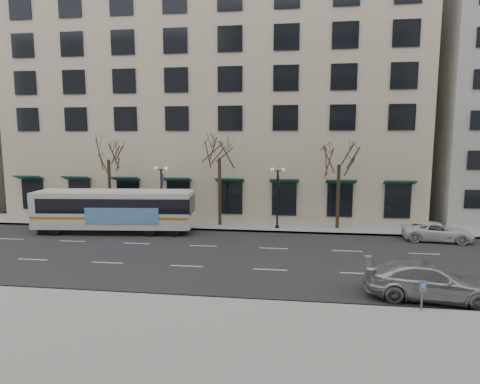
% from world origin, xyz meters
% --- Properties ---
extents(ground, '(160.00, 160.00, 0.00)m').
position_xyz_m(ground, '(0.00, 0.00, 0.00)').
color(ground, black).
rests_on(ground, ground).
extents(sidewalk_far, '(80.00, 4.00, 0.15)m').
position_xyz_m(sidewalk_far, '(5.00, 9.00, 0.07)').
color(sidewalk_far, gray).
rests_on(sidewalk_far, ground).
extents(building_hotel, '(40.00, 20.00, 24.00)m').
position_xyz_m(building_hotel, '(-2.00, 21.00, 12.00)').
color(building_hotel, '#C1AE93').
rests_on(building_hotel, ground).
extents(tree_far_left, '(3.60, 3.60, 8.34)m').
position_xyz_m(tree_far_left, '(-10.00, 8.80, 6.70)').
color(tree_far_left, black).
rests_on(tree_far_left, ground).
extents(tree_far_mid, '(3.60, 3.60, 8.55)m').
position_xyz_m(tree_far_mid, '(0.00, 8.80, 6.91)').
color(tree_far_mid, black).
rests_on(tree_far_mid, ground).
extents(tree_far_right, '(3.60, 3.60, 8.06)m').
position_xyz_m(tree_far_right, '(10.00, 8.80, 6.42)').
color(tree_far_right, black).
rests_on(tree_far_right, ground).
extents(lamp_post_left, '(1.22, 0.45, 5.21)m').
position_xyz_m(lamp_post_left, '(-4.99, 8.20, 2.94)').
color(lamp_post_left, black).
rests_on(lamp_post_left, ground).
extents(lamp_post_right, '(1.22, 0.45, 5.21)m').
position_xyz_m(lamp_post_right, '(5.01, 8.20, 2.94)').
color(lamp_post_right, black).
rests_on(lamp_post_right, ground).
extents(city_bus, '(12.92, 4.01, 3.45)m').
position_xyz_m(city_bus, '(-7.99, 5.45, 1.88)').
color(city_bus, silver).
rests_on(city_bus, ground).
extents(silver_car, '(6.11, 2.94, 1.72)m').
position_xyz_m(silver_car, '(12.77, -5.50, 0.86)').
color(silver_car, '#B1B5B9').
rests_on(silver_car, ground).
extents(white_pickup, '(5.15, 2.74, 1.38)m').
position_xyz_m(white_pickup, '(17.02, 6.03, 0.69)').
color(white_pickup, silver).
rests_on(white_pickup, ground).
extents(pay_station, '(0.29, 0.20, 1.32)m').
position_xyz_m(pay_station, '(11.92, -7.30, 1.11)').
color(pay_station, slate).
rests_on(pay_station, sidewalk_near).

